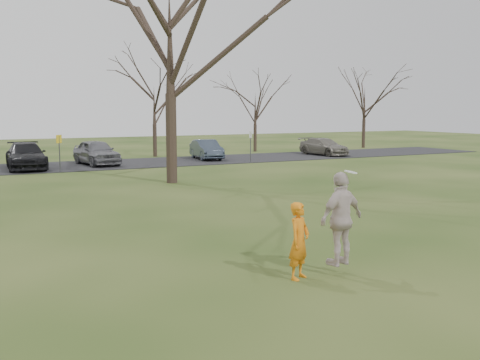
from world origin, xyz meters
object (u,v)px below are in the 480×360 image
at_px(car_3, 26,156).
at_px(car_4, 96,152).
at_px(big_tree, 170,32).
at_px(player_defender, 299,241).
at_px(car_5, 206,149).
at_px(catching_play, 341,219).
at_px(car_7, 324,147).

distance_m(car_3, car_4, 4.24).
xyz_separation_m(car_4, big_tree, (1.30, -10.03, 6.18)).
relative_size(player_defender, big_tree, 0.11).
bearing_deg(car_5, catching_play, -100.51).
xyz_separation_m(car_4, car_5, (7.68, 0.42, -0.11)).
bearing_deg(big_tree, car_4, 97.38).
bearing_deg(car_4, car_5, -4.34).
xyz_separation_m(car_3, car_7, (21.24, 0.16, -0.12)).
xyz_separation_m(player_defender, car_4, (1.58, 25.40, 0.02)).
distance_m(car_5, catching_play, 27.28).
bearing_deg(car_7, big_tree, -155.35).
xyz_separation_m(player_defender, car_7, (18.62, 24.99, -0.12)).
distance_m(car_3, car_7, 21.24).
bearing_deg(car_3, player_defender, -81.68).
bearing_deg(car_5, car_3, -167.95).
bearing_deg(big_tree, car_5, 58.61).
relative_size(car_3, big_tree, 0.37).
height_order(car_7, big_tree, big_tree).
bearing_deg(car_4, car_3, -179.72).
bearing_deg(car_5, car_7, 2.13).
height_order(catching_play, big_tree, big_tree).
bearing_deg(player_defender, catching_play, -38.08).
relative_size(car_3, car_7, 1.18).
distance_m(catching_play, big_tree, 16.68).
height_order(car_5, car_7, car_5).
height_order(car_3, car_7, car_3).
xyz_separation_m(car_3, car_4, (4.20, 0.57, 0.03)).
bearing_deg(car_3, car_4, 10.08).
height_order(car_5, big_tree, big_tree).
height_order(player_defender, car_3, player_defender).
relative_size(car_5, big_tree, 0.29).
bearing_deg(catching_play, car_5, 72.24).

